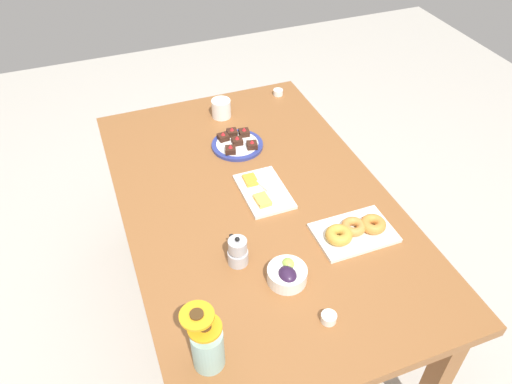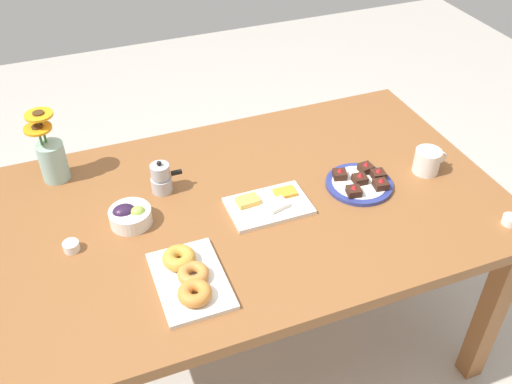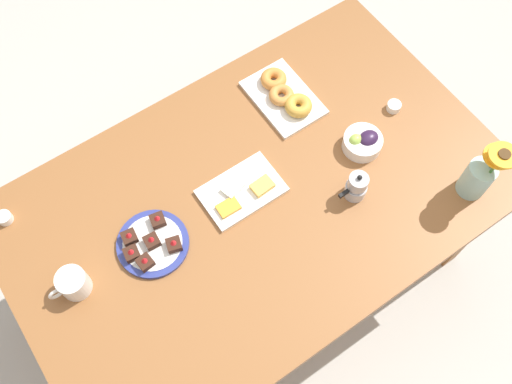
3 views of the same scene
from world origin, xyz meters
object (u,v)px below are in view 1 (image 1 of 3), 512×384
(croissant_platter, at_px, (354,231))
(jam_cup_berry, at_px, (278,92))
(dining_table, at_px, (256,216))
(jam_cup_honey, at_px, (329,318))
(coffee_mug, at_px, (221,108))
(dessert_plate, at_px, (237,144))
(grape_bowl, at_px, (287,274))
(cheese_platter, at_px, (263,191))
(moka_pot, at_px, (238,252))
(flower_vase, at_px, (207,346))

(croissant_platter, xyz_separation_m, jam_cup_berry, (0.99, -0.12, -0.01))
(dining_table, height_order, jam_cup_honey, jam_cup_honey)
(croissant_platter, height_order, jam_cup_berry, croissant_platter)
(coffee_mug, bearing_deg, croissant_platter, -167.45)
(dining_table, height_order, dessert_plate, dessert_plate)
(grape_bowl, distance_m, dessert_plate, 0.76)
(cheese_platter, height_order, moka_pot, moka_pot)
(coffee_mug, xyz_separation_m, moka_pot, (-0.88, 0.22, 0.01))
(grape_bowl, bearing_deg, croissant_platter, -71.48)
(dining_table, bearing_deg, jam_cup_berry, -28.90)
(dessert_plate, distance_m, flower_vase, 1.03)
(coffee_mug, height_order, grape_bowl, coffee_mug)
(flower_vase, bearing_deg, dessert_plate, -23.65)
(coffee_mug, xyz_separation_m, jam_cup_berry, (0.08, -0.33, -0.03))
(dining_table, relative_size, dessert_plate, 7.14)
(grape_bowl, height_order, jam_cup_berry, grape_bowl)
(croissant_platter, distance_m, moka_pot, 0.43)
(dining_table, height_order, coffee_mug, coffee_mug)
(grape_bowl, height_order, flower_vase, flower_vase)
(dining_table, distance_m, cheese_platter, 0.11)
(grape_bowl, xyz_separation_m, flower_vase, (-0.19, 0.32, 0.06))
(dessert_plate, xyz_separation_m, moka_pot, (-0.62, 0.21, 0.04))
(croissant_platter, bearing_deg, jam_cup_berry, -7.12)
(grape_bowl, distance_m, flower_vase, 0.38)
(dessert_plate, bearing_deg, moka_pot, 161.02)
(grape_bowl, bearing_deg, flower_vase, 120.60)
(croissant_platter, bearing_deg, coffee_mug, 12.55)
(coffee_mug, relative_size, jam_cup_berry, 2.60)
(jam_cup_berry, distance_m, flower_vase, 1.49)
(grape_bowl, distance_m, croissant_platter, 0.32)
(dining_table, relative_size, cheese_platter, 6.15)
(croissant_platter, relative_size, jam_cup_honey, 5.83)
(cheese_platter, xyz_separation_m, jam_cup_honey, (-0.61, 0.03, 0.01))
(jam_cup_honey, bearing_deg, dessert_plate, -2.20)
(coffee_mug, relative_size, jam_cup_honey, 2.60)
(dessert_plate, bearing_deg, flower_vase, 156.35)
(jam_cup_honey, distance_m, flower_vase, 0.38)
(croissant_platter, height_order, jam_cup_honey, croissant_platter)
(flower_vase, distance_m, moka_pot, 0.38)
(cheese_platter, relative_size, moka_pot, 2.18)
(croissant_platter, distance_m, jam_cup_berry, 1.00)
(flower_vase, xyz_separation_m, moka_pot, (0.32, -0.20, -0.04))
(dessert_plate, xyz_separation_m, flower_vase, (-0.95, 0.41, 0.07))
(jam_cup_honey, bearing_deg, grape_bowl, 16.65)
(grape_bowl, bearing_deg, jam_cup_honey, -163.35)
(jam_cup_honey, bearing_deg, croissant_platter, -40.71)
(croissant_platter, bearing_deg, moka_pot, 86.14)
(grape_bowl, relative_size, flower_vase, 0.52)
(coffee_mug, bearing_deg, dessert_plate, 177.77)
(croissant_platter, relative_size, flower_vase, 1.12)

